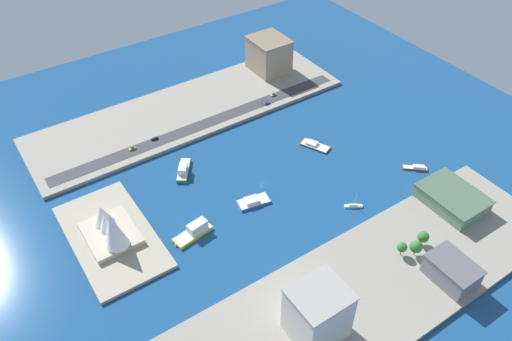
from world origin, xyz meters
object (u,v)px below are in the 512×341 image
at_px(barge_flat_brown, 314,145).
at_px(warehouse_low_gray, 452,271).
at_px(catamaran_blue, 253,201).
at_px(taxi_yellow_cab, 132,149).
at_px(terminal_long_green, 452,198).
at_px(apartment_midrise_tan, 269,54).
at_px(ferry_yellow_fast, 195,231).
at_px(tugboat_red, 416,168).
at_px(opera_landmark, 110,228).
at_px(ferry_green_doubledeck, 184,170).
at_px(sailboat_small_white, 354,206).
at_px(suv_black, 155,139).
at_px(van_white, 273,95).
at_px(traffic_light_waterfront, 262,103).
at_px(hotel_broad_white, 318,313).
at_px(hatchback_blue, 267,103).

height_order(barge_flat_brown, warehouse_low_gray, warehouse_low_gray).
xyz_separation_m(catamaran_blue, taxi_yellow_cab, (86.29, 41.22, 1.99)).
relative_size(terminal_long_green, apartment_midrise_tan, 1.20).
xyz_separation_m(terminal_long_green, apartment_midrise_tan, (191.19, 0.70, 9.18)).
bearing_deg(ferry_yellow_fast, barge_flat_brown, -77.05).
xyz_separation_m(tugboat_red, opera_landmark, (52.48, 188.70, 9.47)).
relative_size(apartment_midrise_tan, taxi_yellow_cab, 6.45).
relative_size(ferry_green_doubledeck, taxi_yellow_cab, 4.54).
relative_size(sailboat_small_white, taxi_yellow_cab, 2.47).
height_order(ferry_green_doubledeck, suv_black, ferry_green_doubledeck).
relative_size(tugboat_red, sailboat_small_white, 1.20).
relative_size(taxi_yellow_cab, opera_landmark, 0.14).
height_order(barge_flat_brown, van_white, van_white).
height_order(tugboat_red, traffic_light_waterfront, traffic_light_waterfront).
height_order(warehouse_low_gray, suv_black, warehouse_low_gray).
xyz_separation_m(hotel_broad_white, taxi_yellow_cab, (176.57, 16.89, -14.09)).
bearing_deg(traffic_light_waterfront, apartment_midrise_tan, -39.66).
bearing_deg(hotel_broad_white, hatchback_blue, -27.87).
xyz_separation_m(taxi_yellow_cab, traffic_light_waterfront, (-8.10, -101.28, 3.46)).
relative_size(sailboat_small_white, suv_black, 2.36).
bearing_deg(opera_landmark, warehouse_low_gray, -132.63).
bearing_deg(sailboat_small_white, van_white, -12.79).
xyz_separation_m(tugboat_red, ferry_yellow_fast, (30.94, 147.91, 1.60)).
bearing_deg(catamaran_blue, barge_flat_brown, -71.21).
bearing_deg(tugboat_red, traffic_light_waterfront, 22.49).
relative_size(catamaran_blue, hotel_broad_white, 0.72).
height_order(sailboat_small_white, opera_landmark, opera_landmark).
bearing_deg(suv_black, ferry_green_doubledeck, -177.35).
xyz_separation_m(ferry_green_doubledeck, opera_landmark, (-29.41, 60.37, 8.21)).
height_order(hotel_broad_white, van_white, hotel_broad_white).
height_order(barge_flat_brown, sailboat_small_white, sailboat_small_white).
height_order(tugboat_red, hatchback_blue, hatchback_blue).
bearing_deg(barge_flat_brown, apartment_midrise_tan, -17.13).
xyz_separation_m(barge_flat_brown, apartment_midrise_tan, (99.81, -30.76, 15.28)).
relative_size(sailboat_small_white, hatchback_blue, 2.48).
relative_size(hotel_broad_white, hatchback_blue, 6.14).
bearing_deg(traffic_light_waterfront, ferry_green_doubledeck, 109.79).
xyz_separation_m(suv_black, traffic_light_waterfront, (-9.72, -83.99, 3.42)).
distance_m(barge_flat_brown, traffic_light_waterfront, 56.40).
height_order(van_white, traffic_light_waterfront, traffic_light_waterfront).
xyz_separation_m(warehouse_low_gray, taxi_yellow_cab, (191.76, 94.19, -5.35)).
relative_size(ferry_green_doubledeck, tugboat_red, 1.53).
xyz_separation_m(ferry_green_doubledeck, tugboat_red, (-81.89, -128.32, -1.25)).
bearing_deg(terminal_long_green, warehouse_low_gray, 129.49).
relative_size(terminal_long_green, opera_landmark, 1.08).
relative_size(catamaran_blue, opera_landmark, 0.62).
bearing_deg(barge_flat_brown, terminal_long_green, -161.00).
bearing_deg(warehouse_low_gray, ferry_green_doubledeck, 25.98).
relative_size(barge_flat_brown, ferry_yellow_fast, 0.84).
bearing_deg(van_white, ferry_green_doubledeck, 111.34).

